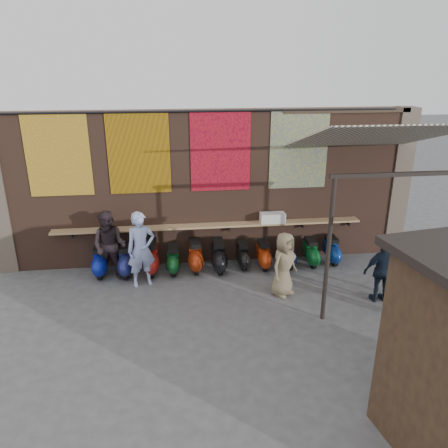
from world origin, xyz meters
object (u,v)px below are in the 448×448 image
Objects in this scene: scooter_stool_6 at (243,255)px; shopper_navy at (383,271)px; scooter_stool_1 at (126,261)px; scooter_stool_10 at (332,250)px; scooter_stool_3 at (173,260)px; scooter_stool_8 at (287,254)px; shelf_box at (273,218)px; shopper_grey at (418,284)px; scooter_stool_2 at (151,258)px; diner_right at (110,246)px; scooter_stool_7 at (263,255)px; scooter_stool_4 at (195,256)px; scooter_stool_0 at (100,261)px; scooter_stool_5 at (219,256)px; diner_left at (141,249)px; scooter_stool_9 at (311,253)px; shopper_tan at (284,264)px.

shopper_navy is (2.79, -2.07, 0.41)m from scooter_stool_6.
scooter_stool_10 is (5.41, 0.07, -0.04)m from scooter_stool_1.
scooter_stool_8 is at bearing -0.17° from scooter_stool_3.
shelf_box is 3.93m from shopper_grey.
diner_right is at bearing -168.05° from scooter_stool_2.
scooter_stool_10 reaches higher than scooter_stool_7.
shopper_navy is at bearing -19.08° from scooter_stool_1.
scooter_stool_8 is at bearing -44.62° from shelf_box.
scooter_stool_7 is (3.53, -0.00, -0.04)m from scooter_stool_1.
scooter_stool_1 is at bearing -177.40° from scooter_stool_2.
scooter_stool_3 is 4.23m from scooter_stool_10.
scooter_stool_2 is 1.12m from scooter_stool_4.
scooter_stool_0 is 6.76m from shopper_navy.
scooter_stool_6 is (2.99, 0.07, -0.05)m from scooter_stool_1.
scooter_stool_6 is at bearing -42.72° from shopper_grey.
scooter_stool_0 is at bearing 179.34° from scooter_stool_4.
diner_left reaches higher than scooter_stool_5.
scooter_stool_4 reaches higher than scooter_stool_7.
scooter_stool_4 is 4.54m from shopper_navy.
scooter_stool_9 is at bearing -0.04° from scooter_stool_1.
scooter_stool_7 is 0.45× the size of shopper_grey.
scooter_stool_9 reaches higher than scooter_stool_6.
shopper_tan reaches higher than shopper_navy.
scooter_stool_10 is 0.40× the size of diner_left.
shopper_grey reaches higher than scooter_stool_0.
shopper_tan is (2.51, -1.44, 0.42)m from scooter_stool_3.
scooter_stool_3 is at bearing -4.35° from scooter_stool_2.
diner_left is at bearing -169.54° from scooter_stool_7.
scooter_stool_10 is at bearing -8.96° from shelf_box.
diner_left reaches higher than scooter_stool_6.
scooter_stool_7 is 0.40× the size of diner_left.
scooter_stool_0 is at bearing 178.87° from scooter_stool_8.
scooter_stool_7 is (4.17, -0.08, -0.03)m from scooter_stool_0.
scooter_stool_7 is 1.01× the size of scooter_stool_9.
shopper_grey is (2.34, -3.13, -0.43)m from shelf_box.
diner_right reaches higher than scooter_stool_10.
shopper_navy is at bearing -17.89° from scooter_stool_0.
diner_right reaches higher than scooter_stool_4.
scooter_stool_3 is at bearing -179.78° from scooter_stool_7.
scooter_stool_7 reaches higher than scooter_stool_3.
diner_right is at bearing 136.30° from diner_left.
shopper_navy reaches higher than scooter_stool_6.
scooter_stool_6 is at bearing 177.71° from scooter_stool_9.
scooter_stool_3 is 3.63m from scooter_stool_9.
scooter_stool_1 is 1.07× the size of scooter_stool_8.
shopper_grey is at bearing -36.19° from scooter_stool_5.
scooter_stool_2 reaches higher than scooter_stool_3.
shelf_box is 3.31m from scooter_stool_2.
scooter_stool_10 is (1.60, -0.25, -0.90)m from shelf_box.
scooter_stool_3 is 0.44× the size of shopper_grey.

